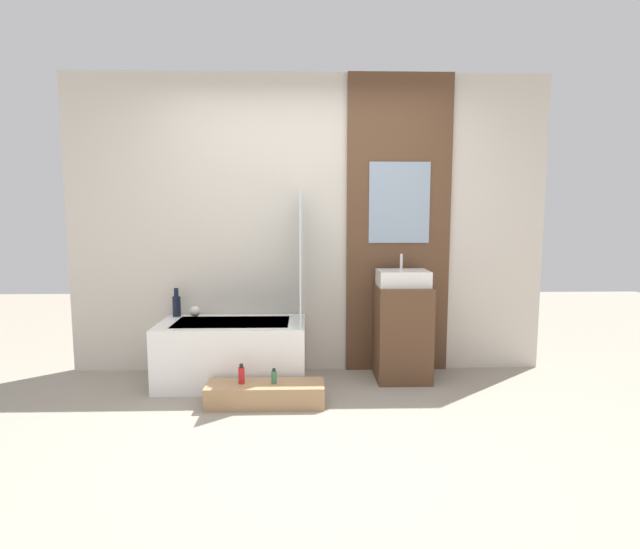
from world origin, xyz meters
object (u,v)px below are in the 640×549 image
(vase_tall_dark, at_px, (177,305))
(sink, at_px, (403,278))
(bottle_soap_secondary, at_px, (274,377))
(wooden_step_bench, at_px, (265,394))
(bathtub, at_px, (233,352))
(bottle_soap_primary, at_px, (241,375))
(vase_round_light, at_px, (195,311))

(vase_tall_dark, bearing_deg, sink, -4.90)
(bottle_soap_secondary, bearing_deg, sink, 28.67)
(wooden_step_bench, height_order, bottle_soap_secondary, bottle_soap_secondary)
(wooden_step_bench, xyz_separation_m, bottle_soap_secondary, (0.06, -0.00, 0.13))
(bathtub, distance_m, bottle_soap_primary, 0.52)
(wooden_step_bench, distance_m, bottle_soap_primary, 0.23)
(bathtub, bearing_deg, sink, 3.04)
(sink, distance_m, bottle_soap_secondary, 1.37)
(wooden_step_bench, relative_size, vase_round_light, 9.42)
(bathtub, height_order, wooden_step_bench, bathtub)
(sink, xyz_separation_m, bottle_soap_primary, (-1.29, -0.58, -0.64))
(vase_tall_dark, distance_m, bottle_soap_secondary, 1.23)
(bathtub, distance_m, vase_round_light, 0.52)
(bathtub, relative_size, bottle_soap_primary, 8.10)
(sink, bearing_deg, wooden_step_bench, -152.75)
(bathtub, xyz_separation_m, vase_tall_dark, (-0.51, 0.24, 0.36))
(wooden_step_bench, bearing_deg, bottle_soap_secondary, -0.00)
(vase_tall_dark, xyz_separation_m, bottle_soap_primary, (0.65, -0.74, -0.39))
(bottle_soap_primary, xyz_separation_m, bottle_soap_secondary, (0.24, -0.00, -0.02))
(wooden_step_bench, relative_size, bottle_soap_primary, 5.86)
(vase_tall_dark, bearing_deg, wooden_step_bench, -42.01)
(vase_tall_dark, relative_size, vase_round_light, 2.71)
(vase_tall_dark, distance_m, vase_round_light, 0.17)
(sink, bearing_deg, bathtub, -176.96)
(vase_round_light, xyz_separation_m, bottle_soap_secondary, (0.73, -0.73, -0.35))
(bottle_soap_secondary, bearing_deg, vase_tall_dark, 140.14)
(sink, relative_size, vase_round_light, 4.59)
(vase_round_light, xyz_separation_m, bottle_soap_primary, (0.49, -0.73, -0.33))
(bottle_soap_secondary, bearing_deg, bottle_soap_primary, 180.00)
(bathtub, relative_size, sink, 2.84)
(sink, bearing_deg, vase_tall_dark, 175.10)
(bottle_soap_secondary, bearing_deg, vase_round_light, 134.94)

